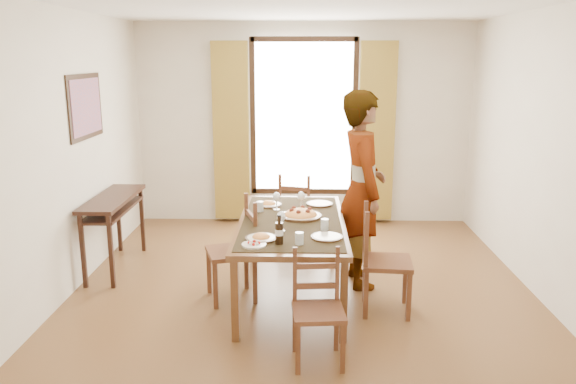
{
  "coord_description": "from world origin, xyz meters",
  "views": [
    {
      "loc": [
        -0.01,
        -5.12,
        2.25
      ],
      "look_at": [
        -0.15,
        0.03,
        1.0
      ],
      "focal_mm": 35.0,
      "sensor_mm": 36.0,
      "label": 1
    }
  ],
  "objects_px": {
    "man": "(362,190)",
    "console_table": "(113,207)",
    "dining_table": "(292,226)",
    "pasta_platter": "(301,212)"
  },
  "relations": [
    {
      "from": "man",
      "to": "console_table",
      "type": "bearing_deg",
      "value": 75.92
    },
    {
      "from": "man",
      "to": "dining_table",
      "type": "bearing_deg",
      "value": 110.23
    },
    {
      "from": "man",
      "to": "pasta_platter",
      "type": "relative_size",
      "value": 4.86
    },
    {
      "from": "console_table",
      "to": "dining_table",
      "type": "bearing_deg",
      "value": -19.52
    },
    {
      "from": "dining_table",
      "to": "man",
      "type": "xyz_separation_m",
      "value": [
        0.69,
        0.35,
        0.28
      ]
    },
    {
      "from": "console_table",
      "to": "dining_table",
      "type": "xyz_separation_m",
      "value": [
        1.92,
        -0.68,
        0.01
      ]
    },
    {
      "from": "man",
      "to": "pasta_platter",
      "type": "height_order",
      "value": "man"
    },
    {
      "from": "pasta_platter",
      "to": "man",
      "type": "bearing_deg",
      "value": 22.41
    },
    {
      "from": "dining_table",
      "to": "man",
      "type": "relative_size",
      "value": 1.0
    },
    {
      "from": "console_table",
      "to": "man",
      "type": "distance_m",
      "value": 2.64
    }
  ]
}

